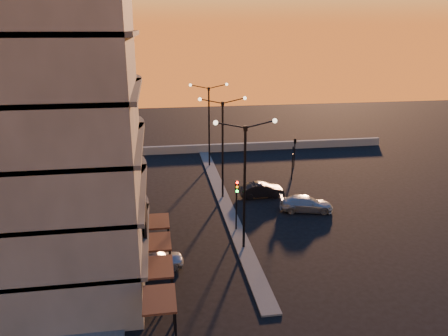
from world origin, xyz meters
TOP-DOWN VIEW (x-y plane):
  - ground at (0.00, 0.00)m, footprint 120.00×120.00m
  - sidewalk_west at (-10.50, 4.00)m, footprint 5.00×40.00m
  - median at (0.00, 10.00)m, footprint 1.20×36.00m
  - parapet at (2.00, 26.00)m, footprint 44.00×0.50m
  - building at (-14.00, 0.03)m, footprint 14.35×17.08m
  - streetlamp_near at (0.00, 0.00)m, footprint 4.32×0.32m
  - streetlamp_mid at (0.00, 10.00)m, footprint 4.32×0.32m
  - streetlamp_far at (0.00, 20.00)m, footprint 4.32×0.32m
  - traffic_light_main at (0.00, 2.87)m, footprint 0.28×0.44m
  - signal_east_a at (8.00, 14.00)m, footprint 0.13×0.16m
  - signal_east_b at (9.50, 18.00)m, footprint 0.42×1.99m
  - car_hatchback at (-6.50, -1.86)m, footprint 4.15×1.93m
  - car_sedan at (3.68, 9.67)m, footprint 4.18×1.50m
  - car_wagon at (6.73, 5.81)m, footprint 4.90×2.82m

SIDE VIEW (x-z plane):
  - ground at x=0.00m, z-range 0.00..0.00m
  - sidewalk_west at x=-10.50m, z-range 0.00..0.12m
  - median at x=0.00m, z-range 0.00..0.12m
  - parapet at x=2.00m, z-range 0.00..1.00m
  - car_wagon at x=6.73m, z-range 0.00..1.34m
  - car_sedan at x=3.68m, z-range 0.00..1.37m
  - car_hatchback at x=-6.50m, z-range 0.00..1.38m
  - signal_east_a at x=8.00m, z-range 0.13..3.73m
  - traffic_light_main at x=0.00m, z-range 0.76..5.01m
  - signal_east_b at x=9.50m, z-range 1.30..4.90m
  - streetlamp_near at x=0.00m, z-range 0.84..10.35m
  - streetlamp_mid at x=0.00m, z-range 0.84..10.35m
  - streetlamp_far at x=0.00m, z-range 0.84..10.35m
  - building at x=-14.00m, z-range -0.59..24.41m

